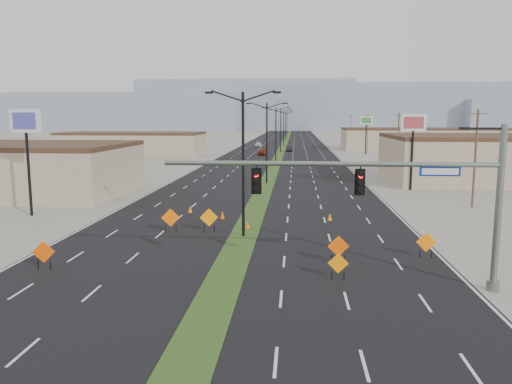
# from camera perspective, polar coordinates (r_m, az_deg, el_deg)

# --- Properties ---
(ground) EXTENTS (600.00, 600.00, 0.00)m
(ground) POSITION_cam_1_polar(r_m,az_deg,el_deg) (23.81, -4.53, -11.92)
(ground) COLOR gray
(ground) RESTS_ON ground
(road_surface) EXTENTS (25.00, 400.00, 0.02)m
(road_surface) POSITION_cam_1_polar(r_m,az_deg,el_deg) (122.35, 2.87, 4.68)
(road_surface) COLOR black
(road_surface) RESTS_ON ground
(median_strip) EXTENTS (2.00, 400.00, 0.04)m
(median_strip) POSITION_cam_1_polar(r_m,az_deg,el_deg) (122.35, 2.87, 4.68)
(median_strip) COLOR #2D4B1A
(median_strip) RESTS_ON ground
(building_sw_far) EXTENTS (30.00, 14.00, 4.50)m
(building_sw_far) POSITION_cam_1_polar(r_m,az_deg,el_deg) (112.94, -13.88, 5.26)
(building_sw_far) COLOR tan
(building_sw_far) RESTS_ON ground
(building_se_far) EXTENTS (44.00, 16.00, 5.00)m
(building_se_far) POSITION_cam_1_polar(r_m,az_deg,el_deg) (136.55, 19.24, 5.67)
(building_se_far) COLOR tan
(building_se_far) RESTS_ON ground
(mesa_west) EXTENTS (180.00, 50.00, 22.00)m
(mesa_west) POSITION_cam_1_polar(r_m,az_deg,el_deg) (326.34, -17.91, 8.66)
(mesa_west) COLOR #8491A4
(mesa_west) RESTS_ON ground
(mesa_center) EXTENTS (220.00, 50.00, 28.00)m
(mesa_center) POSITION_cam_1_polar(r_m,az_deg,el_deg) (324.12, 11.16, 9.44)
(mesa_center) COLOR #8491A4
(mesa_center) RESTS_ON ground
(mesa_backdrop) EXTENTS (140.00, 50.00, 32.00)m
(mesa_backdrop) POSITION_cam_1_polar(r_m,az_deg,el_deg) (343.75, -1.07, 9.88)
(mesa_backdrop) COLOR #8491A4
(mesa_backdrop) RESTS_ON ground
(signal_mast) EXTENTS (16.30, 0.60, 8.00)m
(signal_mast) POSITION_cam_1_polar(r_m,az_deg,el_deg) (24.77, 16.05, 0.04)
(signal_mast) COLOR slate
(signal_mast) RESTS_ON ground
(streetlight_0) EXTENTS (5.15, 0.24, 10.02)m
(streetlight_0) POSITION_cam_1_polar(r_m,az_deg,el_deg) (34.33, -1.48, 3.72)
(streetlight_0) COLOR black
(streetlight_0) RESTS_ON ground
(streetlight_1) EXTENTS (5.15, 0.24, 10.02)m
(streetlight_1) POSITION_cam_1_polar(r_m,az_deg,el_deg) (62.19, 1.24, 5.91)
(streetlight_1) COLOR black
(streetlight_1) RESTS_ON ground
(streetlight_2) EXTENTS (5.15, 0.24, 10.02)m
(streetlight_2) POSITION_cam_1_polar(r_m,az_deg,el_deg) (90.13, 2.28, 6.74)
(streetlight_2) COLOR black
(streetlight_2) RESTS_ON ground
(streetlight_3) EXTENTS (5.15, 0.24, 10.02)m
(streetlight_3) POSITION_cam_1_polar(r_m,az_deg,el_deg) (118.11, 2.83, 7.17)
(streetlight_3) COLOR black
(streetlight_3) RESTS_ON ground
(streetlight_4) EXTENTS (5.15, 0.24, 10.02)m
(streetlight_4) POSITION_cam_1_polar(r_m,az_deg,el_deg) (146.09, 3.17, 7.44)
(streetlight_4) COLOR black
(streetlight_4) RESTS_ON ground
(streetlight_5) EXTENTS (5.15, 0.24, 10.02)m
(streetlight_5) POSITION_cam_1_polar(r_m,az_deg,el_deg) (174.08, 3.40, 7.63)
(streetlight_5) COLOR black
(streetlight_5) RESTS_ON ground
(streetlight_6) EXTENTS (5.15, 0.24, 10.02)m
(streetlight_6) POSITION_cam_1_polar(r_m,az_deg,el_deg) (202.07, 3.57, 7.76)
(streetlight_6) COLOR black
(streetlight_6) RESTS_ON ground
(utility_pole_0) EXTENTS (1.60, 0.20, 9.00)m
(utility_pole_0) POSITION_cam_1_polar(r_m,az_deg,el_deg) (49.93, 23.77, 3.67)
(utility_pole_0) COLOR #4C3823
(utility_pole_0) RESTS_ON ground
(utility_pole_1) EXTENTS (1.60, 0.20, 9.00)m
(utility_pole_1) POSITION_cam_1_polar(r_m,az_deg,el_deg) (83.72, 15.93, 5.77)
(utility_pole_1) COLOR #4C3823
(utility_pole_1) RESTS_ON ground
(utility_pole_2) EXTENTS (1.60, 0.20, 9.00)m
(utility_pole_2) POSITION_cam_1_polar(r_m,az_deg,el_deg) (118.22, 12.61, 6.62)
(utility_pole_2) COLOR #4C3823
(utility_pole_2) RESTS_ON ground
(utility_pole_3) EXTENTS (1.60, 0.20, 9.00)m
(utility_pole_3) POSITION_cam_1_polar(r_m,az_deg,el_deg) (152.94, 10.79, 7.08)
(utility_pole_3) COLOR #4C3823
(utility_pole_3) RESTS_ON ground
(car_left) EXTENTS (1.90, 4.31, 1.44)m
(car_left) POSITION_cam_1_polar(r_m,az_deg,el_deg) (109.37, 0.74, 4.61)
(car_left) COLOR maroon
(car_left) RESTS_ON ground
(car_mid) EXTENTS (1.61, 3.97, 1.28)m
(car_mid) POSITION_cam_1_polar(r_m,az_deg,el_deg) (122.00, 3.81, 4.97)
(car_mid) COLOR black
(car_mid) RESTS_ON ground
(car_far) EXTENTS (2.07, 4.59, 1.31)m
(car_far) POSITION_cam_1_polar(r_m,az_deg,el_deg) (138.70, 0.29, 5.43)
(car_far) COLOR silver
(car_far) RESTS_ON ground
(construction_sign_0) EXTENTS (1.20, 0.28, 1.62)m
(construction_sign_0) POSITION_cam_1_polar(r_m,az_deg,el_deg) (29.83, -23.12, -6.43)
(construction_sign_0) COLOR #DE4604
(construction_sign_0) RESTS_ON ground
(construction_sign_1) EXTENTS (1.30, 0.33, 1.76)m
(construction_sign_1) POSITION_cam_1_polar(r_m,az_deg,el_deg) (36.37, -5.40, -3.01)
(construction_sign_1) COLOR orange
(construction_sign_1) RESTS_ON ground
(construction_sign_2) EXTENTS (1.30, 0.37, 1.77)m
(construction_sign_2) POSITION_cam_1_polar(r_m,az_deg,el_deg) (36.66, -9.74, -2.99)
(construction_sign_2) COLOR #F35B05
(construction_sign_2) RESTS_ON ground
(construction_sign_3) EXTENTS (1.06, 0.10, 1.42)m
(construction_sign_3) POSITION_cam_1_polar(r_m,az_deg,el_deg) (26.21, 9.38, -8.17)
(construction_sign_3) COLOR orange
(construction_sign_3) RESTS_ON ground
(construction_sign_4) EXTENTS (1.24, 0.21, 1.66)m
(construction_sign_4) POSITION_cam_1_polar(r_m,az_deg,el_deg) (28.93, 9.40, -6.26)
(construction_sign_4) COLOR #E04B04
(construction_sign_4) RESTS_ON ground
(construction_sign_5) EXTENTS (1.18, 0.05, 1.57)m
(construction_sign_5) POSITION_cam_1_polar(r_m,az_deg,el_deg) (31.35, 18.89, -5.55)
(construction_sign_5) COLOR orange
(construction_sign_5) RESTS_ON ground
(cone_0) EXTENTS (0.40, 0.40, 0.57)m
(cone_0) POSITION_cam_1_polar(r_m,az_deg,el_deg) (37.47, -0.97, -3.81)
(cone_0) COLOR #FF6705
(cone_0) RESTS_ON ground
(cone_1) EXTENTS (0.52, 0.52, 0.66)m
(cone_1) POSITION_cam_1_polar(r_m,az_deg,el_deg) (41.21, -3.86, -2.62)
(cone_1) COLOR #E94704
(cone_1) RESTS_ON ground
(cone_2) EXTENTS (0.42, 0.42, 0.60)m
(cone_2) POSITION_cam_1_polar(r_m,az_deg,el_deg) (40.88, 8.43, -2.83)
(cone_2) COLOR orange
(cone_2) RESTS_ON ground
(cone_3) EXTENTS (0.51, 0.51, 0.63)m
(cone_3) POSITION_cam_1_polar(r_m,az_deg,el_deg) (44.08, -7.54, -1.96)
(cone_3) COLOR #FF6C05
(cone_3) RESTS_ON ground
(pole_sign_west) EXTENTS (2.93, 1.06, 8.98)m
(pole_sign_west) POSITION_cam_1_polar(r_m,az_deg,el_deg) (45.89, -24.81, 6.52)
(pole_sign_west) COLOR black
(pole_sign_west) RESTS_ON ground
(pole_sign_east_near) EXTENTS (2.83, 0.58, 8.62)m
(pole_sign_east_near) POSITION_cam_1_polar(r_m,az_deg,el_deg) (59.41, 17.53, 6.90)
(pole_sign_east_near) COLOR black
(pole_sign_east_near) RESTS_ON ground
(pole_sign_east_far) EXTENTS (2.78, 0.78, 8.47)m
(pole_sign_east_far) POSITION_cam_1_polar(r_m,az_deg,el_deg) (114.42, 12.49, 7.65)
(pole_sign_east_far) COLOR black
(pole_sign_east_far) RESTS_ON ground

